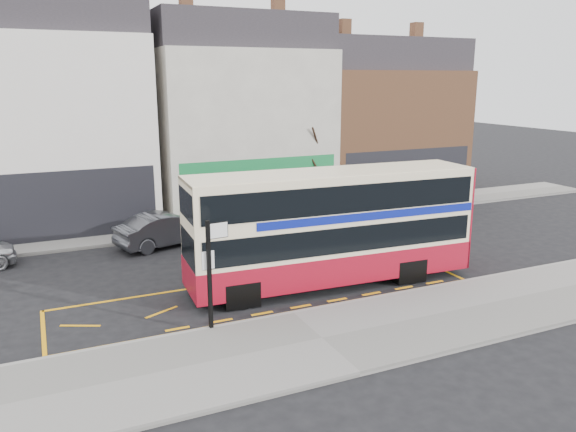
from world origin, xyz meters
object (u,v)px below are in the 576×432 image
car_grey (167,229)px  street_tree_right (308,137)px  double_decker_bus (333,226)px  car_white (356,210)px  bus_stop_post (211,264)px

car_grey → street_tree_right: street_tree_right is taller
double_decker_bus → street_tree_right: street_tree_right is taller
double_decker_bus → car_white: bearing=56.5°
street_tree_right → double_decker_bus: bearing=-111.8°
bus_stop_post → street_tree_right: size_ratio=0.53×
car_white → street_tree_right: bearing=19.2°
car_grey → street_tree_right: bearing=-86.6°
car_grey → street_tree_right: (8.30, 3.03, 3.34)m
double_decker_bus → bus_stop_post: (-4.98, -2.04, -0.08)m
car_grey → car_white: bearing=-106.9°
bus_stop_post → car_grey: bearing=79.8°
car_white → car_grey: bearing=88.1°
bus_stop_post → car_white: 13.73m
double_decker_bus → car_white: double_decker_bus is taller
car_grey → car_white: (9.48, -0.04, -0.05)m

